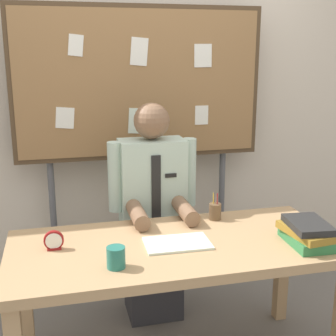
% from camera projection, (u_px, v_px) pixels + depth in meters
% --- Properties ---
extents(back_wall, '(6.40, 0.08, 2.70)m').
position_uv_depth(back_wall, '(135.00, 100.00, 3.24)').
color(back_wall, beige).
rests_on(back_wall, ground_plane).
extents(desk, '(1.69, 0.76, 0.74)m').
position_uv_depth(desk, '(176.00, 259.00, 2.34)').
color(desk, tan).
rests_on(desk, ground_plane).
extents(person, '(0.55, 0.56, 1.39)m').
position_uv_depth(person, '(153.00, 221.00, 2.88)').
color(person, '#2D2D33').
rests_on(person, ground_plane).
extents(bulletin_board, '(1.67, 0.09, 1.98)m').
position_uv_depth(bulletin_board, '(140.00, 87.00, 3.03)').
color(bulletin_board, '#4C3823').
rests_on(bulletin_board, ground_plane).
extents(book_stack, '(0.22, 0.31, 0.12)m').
position_uv_depth(book_stack, '(308.00, 233.00, 2.29)').
color(book_stack, '#337F47').
rests_on(book_stack, desk).
extents(open_notebook, '(0.33, 0.22, 0.01)m').
position_uv_depth(open_notebook, '(176.00, 243.00, 2.30)').
color(open_notebook, silver).
rests_on(open_notebook, desk).
extents(desk_clock, '(0.10, 0.04, 0.10)m').
position_uv_depth(desk_clock, '(54.00, 241.00, 2.23)').
color(desk_clock, maroon).
rests_on(desk_clock, desk).
extents(coffee_mug, '(0.08, 0.08, 0.10)m').
position_uv_depth(coffee_mug, '(116.00, 257.00, 2.04)').
color(coffee_mug, '#267266').
rests_on(coffee_mug, desk).
extents(pen_holder, '(0.07, 0.07, 0.16)m').
position_uv_depth(pen_holder, '(215.00, 211.00, 2.63)').
color(pen_holder, brown).
rests_on(pen_holder, desk).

